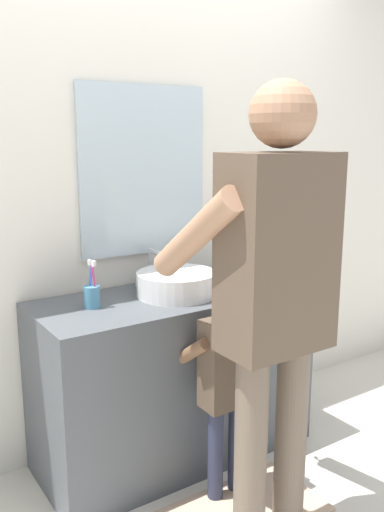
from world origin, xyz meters
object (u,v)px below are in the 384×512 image
object	(u,v)px
toothbrush_cup	(92,295)
child_toddler	(226,375)
adult_parent	(273,283)
soap_bottle	(234,272)

from	to	relation	value
toothbrush_cup	child_toddler	bearing A→B (deg)	-46.84
adult_parent	soap_bottle	bearing A→B (deg)	62.31
toothbrush_cup	soap_bottle	distance (m)	0.73
adult_parent	child_toddler	bearing A→B (deg)	86.17
soap_bottle	child_toddler	distance (m)	0.59
toothbrush_cup	soap_bottle	size ratio (longest dim) A/B	1.25
toothbrush_cup	child_toddler	xyz separation A→B (m)	(0.40, -0.42, -0.30)
toothbrush_cup	soap_bottle	xyz separation A→B (m)	(0.73, -0.05, 0.01)
soap_bottle	adult_parent	size ratio (longest dim) A/B	0.10
toothbrush_cup	soap_bottle	bearing A→B (deg)	-3.94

